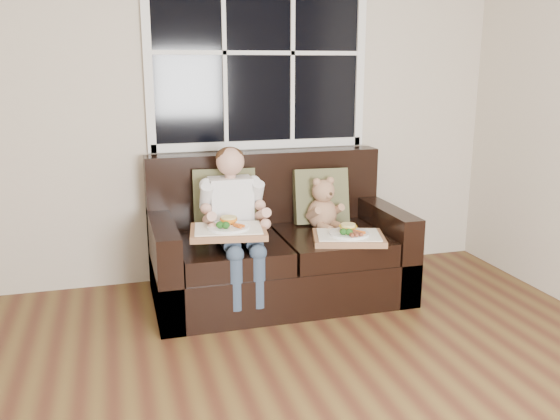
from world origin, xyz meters
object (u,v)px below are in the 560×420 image
object	(u,v)px
teddy_bear	(323,207)
tray_right	(349,236)
tray_left	(228,230)
loveseat	(276,251)
child	(234,210)

from	to	relation	value
teddy_bear	tray_right	xyz separation A→B (m)	(0.05, -0.35, -0.12)
teddy_bear	tray_right	bearing A→B (deg)	-94.53
teddy_bear	tray_right	size ratio (longest dim) A/B	0.70
tray_left	tray_right	bearing A→B (deg)	6.34
teddy_bear	tray_right	distance (m)	0.37
teddy_bear	tray_left	world-z (taller)	teddy_bear
teddy_bear	tray_left	size ratio (longest dim) A/B	0.73
loveseat	tray_left	size ratio (longest dim) A/B	3.31
child	tray_left	distance (m)	0.21
tray_left	child	bearing A→B (deg)	76.10
loveseat	tray_right	size ratio (longest dim) A/B	3.17
child	tray_right	bearing A→B (deg)	-16.61
child	teddy_bear	bearing A→B (deg)	11.49
loveseat	tray_left	bearing A→B (deg)	-142.54
child	tray_right	distance (m)	0.77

